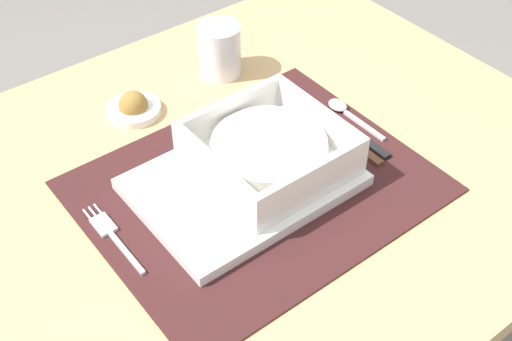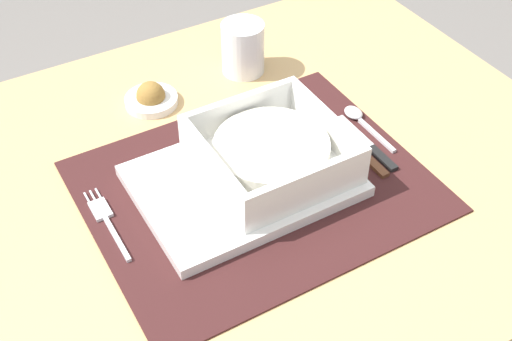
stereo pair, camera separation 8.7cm
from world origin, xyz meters
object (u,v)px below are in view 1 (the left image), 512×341
(condiment_saucer, at_px, (134,107))
(fork, at_px, (110,233))
(spoon, at_px, (343,109))
(butter_knife, at_px, (359,136))
(drinking_glass, at_px, (220,53))
(porridge_bowl, at_px, (269,152))
(dining_table, at_px, (233,228))
(bread_knife, at_px, (352,143))

(condiment_saucer, bearing_deg, fork, -127.00)
(spoon, xyz_separation_m, butter_knife, (-0.02, -0.06, -0.00))
(spoon, bearing_deg, butter_knife, -110.04)
(spoon, relative_size, condiment_saucer, 1.41)
(spoon, relative_size, drinking_glass, 1.35)
(porridge_bowl, bearing_deg, dining_table, 148.87)
(fork, distance_m, bread_knife, 0.36)
(fork, distance_m, condiment_saucer, 0.25)
(fork, xyz_separation_m, bread_knife, (0.35, -0.06, 0.00))
(butter_knife, bearing_deg, bread_knife, -160.23)
(bread_knife, relative_size, drinking_glass, 1.55)
(porridge_bowl, bearing_deg, drinking_glass, 69.32)
(porridge_bowl, height_order, fork, porridge_bowl)
(dining_table, distance_m, fork, 0.21)
(porridge_bowl, bearing_deg, bread_knife, -11.64)
(porridge_bowl, relative_size, bread_knife, 1.40)
(porridge_bowl, distance_m, fork, 0.23)
(porridge_bowl, height_order, spoon, porridge_bowl)
(fork, height_order, spoon, spoon)
(dining_table, height_order, porridge_bowl, porridge_bowl)
(porridge_bowl, bearing_deg, fork, 171.74)
(drinking_glass, bearing_deg, porridge_bowl, -110.68)
(porridge_bowl, relative_size, butter_knife, 1.37)
(dining_table, distance_m, porridge_bowl, 0.15)
(fork, bearing_deg, porridge_bowl, -9.15)
(fork, bearing_deg, butter_knife, -9.19)
(butter_knife, xyz_separation_m, condiment_saucer, (-0.22, 0.25, 0.00))
(drinking_glass, xyz_separation_m, condiment_saucer, (-0.16, -0.01, -0.03))
(spoon, relative_size, butter_knife, 0.86)
(porridge_bowl, xyz_separation_m, fork, (-0.22, 0.03, -0.04))
(dining_table, relative_size, drinking_glass, 11.69)
(butter_knife, bearing_deg, spoon, 72.64)
(dining_table, relative_size, spoon, 8.66)
(porridge_bowl, relative_size, fork, 1.34)
(spoon, height_order, bread_knife, spoon)
(dining_table, distance_m, bread_knife, 0.21)
(porridge_bowl, xyz_separation_m, condiment_saucer, (-0.08, 0.23, -0.03))
(condiment_saucer, bearing_deg, butter_knife, -48.27)
(bread_knife, bearing_deg, spoon, 58.69)
(dining_table, height_order, fork, fork)
(porridge_bowl, distance_m, condiment_saucer, 0.24)
(porridge_bowl, height_order, bread_knife, porridge_bowl)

